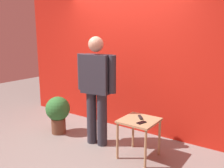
# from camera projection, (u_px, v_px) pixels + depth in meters

# --- Properties ---
(ground_plane) EXTENTS (12.00, 12.00, 0.00)m
(ground_plane) POSITION_uv_depth(u_px,v_px,m) (83.00, 151.00, 3.79)
(ground_plane) COLOR gray
(back_wall_red) EXTENTS (4.99, 0.12, 2.87)m
(back_wall_red) POSITION_uv_depth(u_px,v_px,m) (126.00, 54.00, 4.51)
(back_wall_red) COLOR red
(back_wall_red) RESTS_ON ground_plane
(standing_person) EXTENTS (0.70, 0.29, 1.76)m
(standing_person) POSITION_uv_depth(u_px,v_px,m) (96.00, 86.00, 3.85)
(standing_person) COLOR #2D2D38
(standing_person) RESTS_ON ground_plane
(side_table) EXTENTS (0.51, 0.51, 0.59)m
(side_table) POSITION_uv_depth(u_px,v_px,m) (139.00, 126.00, 3.51)
(side_table) COLOR tan
(side_table) RESTS_ON ground_plane
(cell_phone) EXTENTS (0.11, 0.16, 0.01)m
(cell_phone) POSITION_uv_depth(u_px,v_px,m) (141.00, 123.00, 3.36)
(cell_phone) COLOR black
(cell_phone) RESTS_ON side_table
(tv_remote) EXTENTS (0.14, 0.16, 0.02)m
(tv_remote) POSITION_uv_depth(u_px,v_px,m) (140.00, 117.00, 3.55)
(tv_remote) COLOR black
(tv_remote) RESTS_ON side_table
(potted_plant) EXTENTS (0.44, 0.44, 0.69)m
(potted_plant) POSITION_uv_depth(u_px,v_px,m) (58.00, 112.00, 4.40)
(potted_plant) COLOR brown
(potted_plant) RESTS_ON ground_plane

